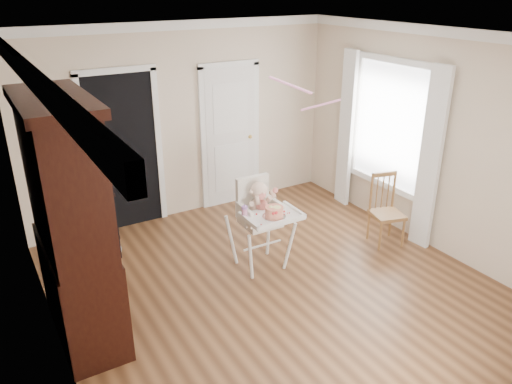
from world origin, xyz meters
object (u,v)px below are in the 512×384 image
sippy_cup (245,211)px  dining_chair (386,212)px  high_chair (260,214)px  cake (274,212)px  china_cabinet (72,225)px

sippy_cup → dining_chair: 2.04m
high_chair → dining_chair: size_ratio=1.21×
high_chair → cake: (-0.00, -0.29, 0.15)m
cake → china_cabinet: size_ratio=0.11×
sippy_cup → dining_chair: sippy_cup is taller
sippy_cup → dining_chair: (1.99, -0.18, -0.41)m
cake → sippy_cup: size_ratio=1.60×
high_chair → dining_chair: bearing=-9.2°
cake → dining_chair: (1.70, -0.02, -0.41)m
china_cabinet → cake: bearing=-3.3°
high_chair → dining_chair: 1.75m
cake → china_cabinet: china_cabinet is taller
high_chair → dining_chair: high_chair is taller
cake → dining_chair: size_ratio=0.28×
cake → dining_chair: dining_chair is taller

